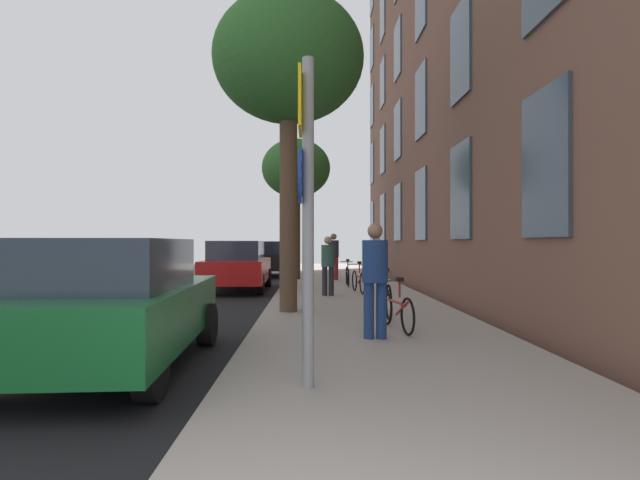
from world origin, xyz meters
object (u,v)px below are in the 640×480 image
Objects in this scene: tree_far at (296,170)px; car_1 at (238,265)px; bicycle_2 at (358,280)px; pedestrian_0 at (375,273)px; sign_post at (306,197)px; bicycle_3 at (348,275)px; bicycle_1 at (385,297)px; traffic_light at (296,221)px; pedestrian_1 at (328,262)px; car_0 at (116,302)px; car_2 at (266,258)px; bicycle_0 at (397,309)px; pedestrian_2 at (334,253)px; tree_near at (289,61)px.

tree_far is 5.58m from car_1.
pedestrian_0 is (-0.41, -7.09, 0.65)m from bicycle_2.
sign_post is 2.09× the size of bicycle_3.
bicycle_2 is (-0.08, 4.76, -0.02)m from bicycle_1.
traffic_light is 6.71m from pedestrian_1.
bicycle_1 is 0.37× the size of car_0.
car_1 is 7.35m from car_2.
pedestrian_1 is (-0.77, -3.23, 0.58)m from bicycle_3.
bicycle_1 is 7.60m from car_1.
car_1 is at bearing -92.28° from car_2.
pedestrian_0 is at bearing 21.97° from car_0.
pedestrian_1 is at bearing 86.55° from sign_post.
traffic_light is 2.06× the size of bicycle_1.
car_1 reaches higher than bicycle_0.
bicycle_0 is 0.95× the size of pedestrian_0.
sign_post is at bearing -93.45° from pedestrian_1.
car_1 is (-3.28, -3.39, -0.31)m from pedestrian_2.
pedestrian_1 is 6.00m from pedestrian_2.
car_0 reaches higher than bicycle_3.
sign_post is at bearing -83.86° from car_2.
tree_far reaches higher than pedestrian_1.
pedestrian_1 reaches higher than bicycle_0.
bicycle_3 is 3.69m from car_1.
tree_far is at bearing 91.97° from sign_post.
pedestrian_0 is (-0.27, -9.51, 0.65)m from bicycle_3.
sign_post reaches higher than bicycle_3.
traffic_light is at bearing 99.26° from pedestrian_1.
bicycle_3 is (1.83, -3.25, -1.98)m from traffic_light.
tree_near is 10.21m from pedestrian_2.
bicycle_1 is (2.05, -10.36, -4.00)m from tree_far.
sign_post is 14.90m from pedestrian_2.
pedestrian_0 is 9.49m from car_1.
pedestrian_0 is (-0.46, -0.75, 0.66)m from bicycle_0.
tree_far reaches higher than pedestrian_2.
sign_post is at bearing -98.51° from bicycle_2.
tree_far is 5.45m from bicycle_3.
sign_post is 15.35m from traffic_light.
bicycle_1 is at bearing 78.06° from pedestrian_0.
tree_far is 7.35m from pedestrian_1.
bicycle_3 is 0.98× the size of pedestrian_1.
sign_post is at bearing -88.05° from traffic_light.
tree_far is 1.39× the size of car_2.
traffic_light is 12.33m from bicycle_0.
tree_far is 11.29m from bicycle_1.
pedestrian_1 is at bearing 94.55° from pedestrian_0.
car_1 is (-3.35, 8.88, -0.28)m from pedestrian_0.
tree_far is 13.22m from pedestrian_0.
car_0 is at bearing -103.72° from pedestrian_2.
bicycle_0 is 15.87m from car_2.
tree_far reaches higher than traffic_light.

